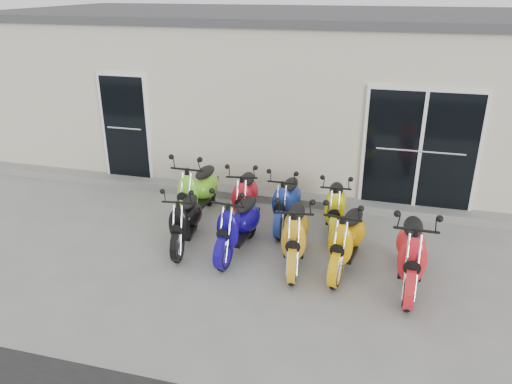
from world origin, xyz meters
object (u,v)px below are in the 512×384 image
Objects in this scene: scooter_front_blue at (238,217)px; scooter_back_green at (197,183)px; scooter_back_blue at (287,194)px; scooter_back_yellow at (335,200)px; scooter_back_red at (245,190)px; scooter_front_orange_a at (295,226)px; scooter_front_black at (185,214)px; scooter_front_orange_b at (347,231)px; scooter_front_red at (413,243)px.

scooter_back_green is (-1.07, 1.03, 0.05)m from scooter_front_blue.
scooter_back_yellow is (0.84, 0.01, -0.01)m from scooter_back_blue.
scooter_back_blue is at bearing -6.45° from scooter_back_red.
scooter_front_orange_a is 1.28m from scooter_back_blue.
scooter_back_blue is 0.84m from scooter_back_yellow.
scooter_front_blue is 1.01× the size of scooter_back_red.
scooter_front_orange_a is at bearing -11.18° from scooter_front_black.
scooter_back_yellow is (-0.31, 1.19, -0.04)m from scooter_front_orange_b.
scooter_front_black is 0.93× the size of scooter_front_blue.
scooter_front_orange_b is 2.95m from scooter_back_green.
scooter_front_orange_a reaches higher than scooter_back_yellow.
scooter_front_black is 0.99× the size of scooter_back_yellow.
scooter_front_black is at bearing -172.70° from scooter_front_orange_b.
scooter_back_yellow reaches higher than scooter_front_black.
scooter_front_black is 0.97× the size of scooter_back_blue.
scooter_front_orange_a is at bearing -28.37° from scooter_back_green.
scooter_back_yellow is at bearing 112.67° from scooter_front_orange_b.
scooter_back_yellow is at bearing 62.17° from scooter_front_orange_a.
scooter_front_red is at bearing -12.67° from scooter_front_black.
scooter_back_red is at bearing -177.54° from scooter_back_blue.
scooter_front_red is at bearing -34.01° from scooter_back_blue.
scooter_front_black is 0.86× the size of scooter_front_red.
scooter_front_orange_b is at bearing -79.68° from scooter_back_yellow.
scooter_back_red is at bearing 6.21° from scooter_back_green.
scooter_front_orange_a is at bearing -114.34° from scooter_back_yellow.
scooter_front_orange_b is at bearing -3.99° from scooter_front_orange_a.
scooter_back_green reaches higher than scooter_front_orange_b.
scooter_front_black is 1.80m from scooter_front_orange_a.
scooter_back_blue is (0.74, 0.03, -0.02)m from scooter_back_red.
scooter_back_yellow is at bearing 1.20° from scooter_back_blue.
scooter_front_black is at bearing 169.54° from scooter_front_orange_a.
scooter_back_yellow is at bearing 3.88° from scooter_back_green.
scooter_front_blue is at bearing -42.98° from scooter_back_green.
scooter_front_red is 0.99× the size of scooter_back_green.
scooter_back_red is 0.74m from scooter_back_blue.
scooter_front_orange_b is 0.93m from scooter_front_red.
scooter_front_blue is 1.49m from scooter_back_green.
scooter_front_red is at bearing -18.41° from scooter_back_green.
scooter_front_blue is 0.92m from scooter_front_orange_a.
scooter_front_blue is at bearing 166.87° from scooter_front_orange_a.
scooter_back_blue is at bearing 147.19° from scooter_front_red.
scooter_front_orange_a is 2.28m from scooter_back_green.
scooter_front_red reaches higher than scooter_front_black.
scooter_back_green reaches higher than scooter_back_blue.
scooter_front_red is at bearing -53.56° from scooter_back_yellow.
scooter_front_blue is 2.59m from scooter_front_red.
scooter_back_blue is (0.53, 1.14, -0.03)m from scooter_front_blue.
scooter_front_black is 2.56m from scooter_front_orange_b.
scooter_back_green is (-3.65, 1.29, 0.01)m from scooter_front_red.
scooter_back_red is at bearing 155.35° from scooter_front_red.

